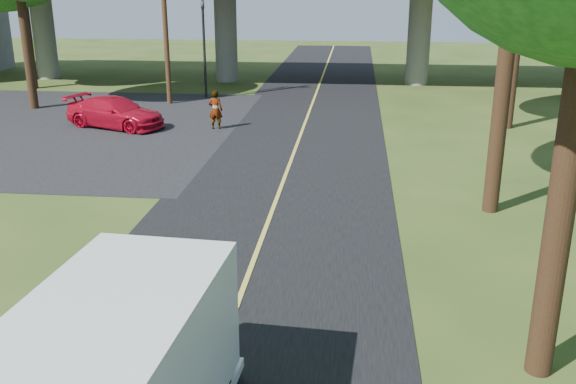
# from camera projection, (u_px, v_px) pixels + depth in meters

# --- Properties ---
(road) EXTENTS (7.00, 90.00, 0.02)m
(road) POSITION_uv_depth(u_px,v_px,m) (279.00, 192.00, 19.94)
(road) COLOR black
(road) RESTS_ON ground
(parking_lot) EXTENTS (16.00, 18.00, 0.01)m
(parking_lot) POSITION_uv_depth(u_px,v_px,m) (56.00, 127.00, 28.58)
(parking_lot) COLOR black
(parking_lot) RESTS_ON ground
(lane_line) EXTENTS (0.12, 90.00, 0.01)m
(lane_line) POSITION_uv_depth(u_px,v_px,m) (279.00, 191.00, 19.93)
(lane_line) COLOR gold
(lane_line) RESTS_ON road
(overpass) EXTENTS (54.00, 10.00, 7.30)m
(overpass) POSITION_uv_depth(u_px,v_px,m) (321.00, 8.00, 39.23)
(overpass) COLOR slate
(overpass) RESTS_ON ground
(traffic_signal) EXTENTS (0.18, 0.22, 5.20)m
(traffic_signal) POSITION_uv_depth(u_px,v_px,m) (204.00, 39.00, 34.61)
(traffic_signal) COLOR black
(traffic_signal) RESTS_ON ground
(utility_pole) EXTENTS (1.60, 0.26, 9.00)m
(utility_pole) POSITION_uv_depth(u_px,v_px,m) (165.00, 14.00, 32.43)
(utility_pole) COLOR #472D19
(utility_pole) RESTS_ON ground
(red_sedan) EXTENTS (4.99, 3.32, 1.34)m
(red_sedan) POSITION_uv_depth(u_px,v_px,m) (115.00, 112.00, 28.36)
(red_sedan) COLOR #B10A20
(red_sedan) RESTS_ON ground
(pedestrian) EXTENTS (0.65, 0.44, 1.72)m
(pedestrian) POSITION_uv_depth(u_px,v_px,m) (216.00, 110.00, 27.95)
(pedestrian) COLOR gray
(pedestrian) RESTS_ON ground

